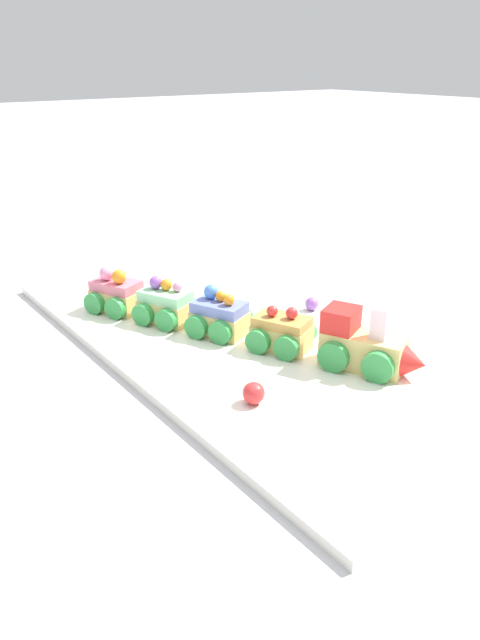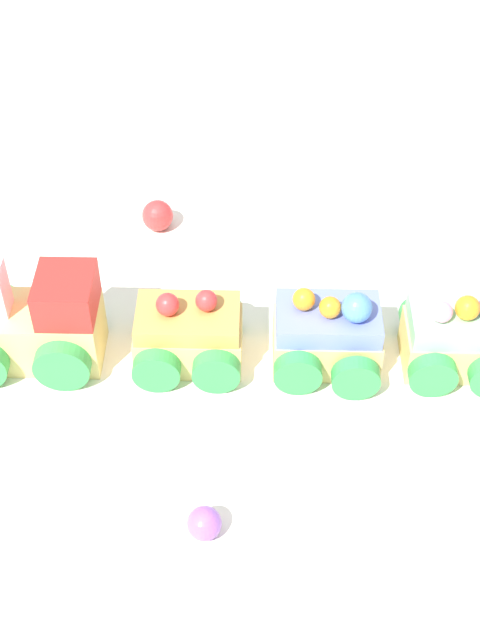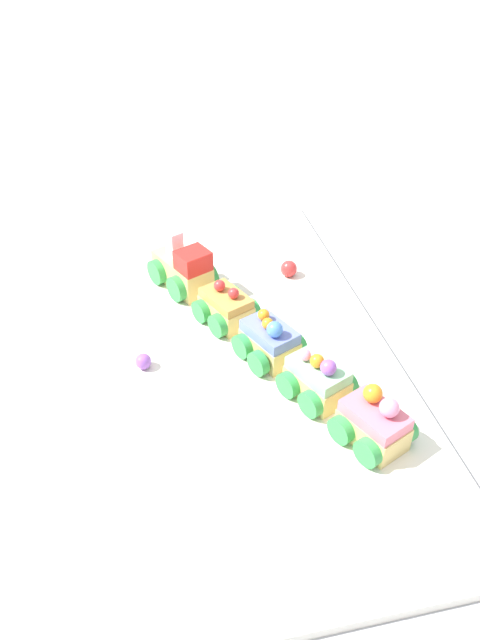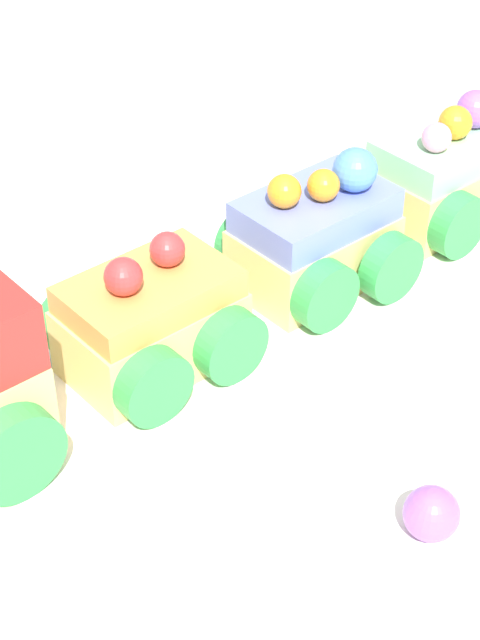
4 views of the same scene
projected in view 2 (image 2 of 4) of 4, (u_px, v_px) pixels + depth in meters
name	position (u px, v px, depth m)	size (l,w,h in m)	color
ground_plane	(276.00, 379.00, 0.62)	(10.00, 10.00, 0.00)	#B2B2B7
display_board	(276.00, 373.00, 0.62)	(0.76, 0.36, 0.01)	white
cake_train_locomotive	(20.00, 327.00, 0.61)	(0.13, 0.10, 0.08)	#E5C675
cake_car_caramel	(189.00, 335.00, 0.61)	(0.09, 0.09, 0.06)	#E5C675
cake_car_blueberry	(327.00, 335.00, 0.60)	(0.09, 0.09, 0.07)	#E5C675
cake_car_mint	(459.00, 338.00, 0.60)	(0.09, 0.09, 0.07)	#E5C675
gumball_red	(158.00, 216.00, 0.72)	(0.03, 0.03, 0.03)	red
gumball_purple	(204.00, 523.00, 0.52)	(0.02, 0.02, 0.02)	#9956C6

